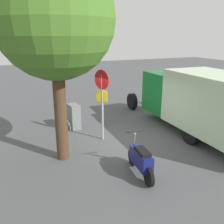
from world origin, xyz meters
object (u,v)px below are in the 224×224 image
object	(u,v)px
box_truck_near	(202,100)
stop_sign	(102,94)
street_tree	(55,20)
utility_cabinet	(74,116)
motorcycle	(141,160)
bike_rack_hoop	(67,128)

from	to	relation	value
box_truck_near	stop_sign	distance (m)	4.14
street_tree	utility_cabinet	xyz separation A→B (m)	(2.71, -1.15, -3.94)
stop_sign	utility_cabinet	world-z (taller)	stop_sign
box_truck_near	street_tree	size ratio (longest dim) A/B	1.33
motorcycle	street_tree	bearing A→B (deg)	49.34
motorcycle	box_truck_near	bearing A→B (deg)	-57.94
motorcycle	stop_sign	world-z (taller)	stop_sign
box_truck_near	motorcycle	xyz separation A→B (m)	(-1.84, 3.93, -1.01)
box_truck_near	bike_rack_hoop	distance (m)	5.98
stop_sign	utility_cabinet	distance (m)	2.29
utility_cabinet	box_truck_near	bearing A→B (deg)	-122.19
box_truck_near	motorcycle	bearing A→B (deg)	117.13
motorcycle	stop_sign	distance (m)	3.32
stop_sign	street_tree	xyz separation A→B (m)	(-0.98, 1.85, 2.61)
motorcycle	bike_rack_hoop	bearing A→B (deg)	19.01
stop_sign	box_truck_near	bearing A→B (deg)	-106.83
street_tree	bike_rack_hoop	world-z (taller)	street_tree
motorcycle	street_tree	distance (m)	4.84
motorcycle	street_tree	size ratio (longest dim) A/B	0.29
box_truck_near	stop_sign	bearing A→B (deg)	75.20
box_truck_near	motorcycle	distance (m)	4.45
bike_rack_hoop	utility_cabinet	bearing A→B (deg)	-100.67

